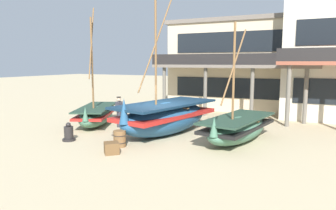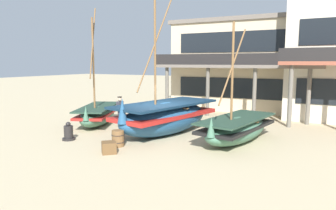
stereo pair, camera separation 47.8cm
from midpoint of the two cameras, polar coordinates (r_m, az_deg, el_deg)
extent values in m
plane|color=tan|center=(15.26, -0.89, -5.67)|extent=(120.00, 120.00, 0.00)
ellipsoid|color=#427056|center=(14.42, 13.36, -4.41)|extent=(2.51, 5.03, 1.12)
cube|color=black|center=(14.39, 13.37, -3.87)|extent=(2.50, 4.85, 0.13)
cube|color=#243D2F|center=(14.32, 13.42, -2.40)|extent=(2.55, 4.95, 0.08)
cone|color=#427056|center=(12.28, 8.98, -4.01)|extent=(0.40, 0.40, 0.78)
cylinder|color=brown|center=(13.57, 12.63, 5.30)|extent=(0.10, 0.10, 4.45)
cylinder|color=brown|center=(13.56, 12.68, 7.03)|extent=(0.45, 2.33, 3.19)
cube|color=brown|center=(14.67, 13.99, -2.67)|extent=(1.68, 0.43, 0.06)
ellipsoid|color=#23517A|center=(15.53, 0.41, -2.46)|extent=(3.43, 6.15, 1.57)
cube|color=red|center=(15.49, 0.41, -1.75)|extent=(3.40, 5.93, 0.19)
cube|color=#132C43|center=(15.41, 0.41, 0.19)|extent=(3.47, 6.05, 0.11)
cone|color=#23517A|center=(13.43, -7.30, -1.08)|extent=(0.53, 0.53, 1.10)
cylinder|color=brown|center=(14.73, -1.43, 8.97)|extent=(0.10, 0.10, 5.51)
cylinder|color=brown|center=(14.75, -1.44, 11.10)|extent=(0.59, 2.40, 4.42)
cube|color=brown|center=(15.77, 1.43, -0.28)|extent=(2.11, 0.61, 0.06)
ellipsoid|color=#427056|center=(18.32, -11.92, -1.87)|extent=(3.38, 4.78, 1.06)
cube|color=red|center=(18.30, -11.94, -1.46)|extent=(3.32, 4.63, 0.13)
cube|color=#243D2F|center=(18.25, -11.97, -0.36)|extent=(3.38, 4.72, 0.07)
cone|color=#427056|center=(16.17, -13.93, -1.49)|extent=(0.42, 0.42, 0.74)
cylinder|color=brown|center=(17.52, -12.66, 6.89)|extent=(0.10, 0.10, 5.18)
cylinder|color=brown|center=(17.55, -12.78, 11.00)|extent=(0.67, 1.32, 3.83)
cube|color=brown|center=(18.59, -11.69, -0.56)|extent=(1.43, 0.79, 0.06)
cylinder|color=#33333D|center=(17.50, -7.94, -2.52)|extent=(0.26, 0.26, 0.88)
cube|color=#383842|center=(17.39, -7.98, -0.22)|extent=(0.28, 0.39, 0.54)
sphere|color=beige|center=(17.34, -8.01, 1.06)|extent=(0.22, 0.22, 0.22)
cylinder|color=#2D2823|center=(17.32, -8.01, 1.45)|extent=(0.24, 0.24, 0.05)
cylinder|color=black|center=(15.13, -16.76, -5.93)|extent=(0.58, 0.58, 0.10)
cylinder|color=black|center=(15.05, -16.81, -4.70)|extent=(0.41, 0.41, 0.57)
sphere|color=black|center=(14.98, -16.86, -3.38)|extent=(0.22, 0.22, 0.22)
cylinder|color=brown|center=(13.48, -8.10, -6.03)|extent=(0.52, 0.52, 0.70)
torus|color=black|center=(13.45, -8.11, -5.39)|extent=(0.56, 0.56, 0.03)
torus|color=black|center=(13.52, -8.09, -6.66)|extent=(0.56, 0.56, 0.03)
cube|color=brown|center=(12.58, -9.63, -7.66)|extent=(0.77, 0.77, 0.45)
cube|color=beige|center=(25.62, 15.49, 6.72)|extent=(10.72, 6.74, 6.38)
cube|color=#70665B|center=(25.79, 15.77, 14.16)|extent=(11.15, 7.01, 0.30)
cube|color=black|center=(22.39, 13.40, 2.99)|extent=(9.01, 0.06, 1.40)
cube|color=black|center=(22.36, 13.67, 11.16)|extent=(9.01, 0.06, 1.40)
cube|color=#70665B|center=(21.17, 12.70, 6.91)|extent=(10.72, 2.44, 0.20)
cylinder|color=#666056|center=(22.17, 0.43, 2.74)|extent=(0.24, 0.24, 3.19)
cylinder|color=#666056|center=(20.92, 7.88, 2.36)|extent=(0.24, 0.24, 3.19)
cylinder|color=#666056|center=(20.06, 16.10, 1.90)|extent=(0.24, 0.24, 3.19)
cylinder|color=#666056|center=(19.65, 24.86, 1.36)|extent=(0.24, 0.24, 3.19)
cube|color=black|center=(20.04, 11.82, 8.18)|extent=(10.72, 0.08, 0.70)
cylinder|color=#666056|center=(18.39, 22.07, 1.44)|extent=(0.24, 0.24, 3.40)
camera|label=1|loc=(0.24, -89.14, 0.12)|focal=33.47mm
camera|label=2|loc=(0.24, 90.86, -0.12)|focal=33.47mm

